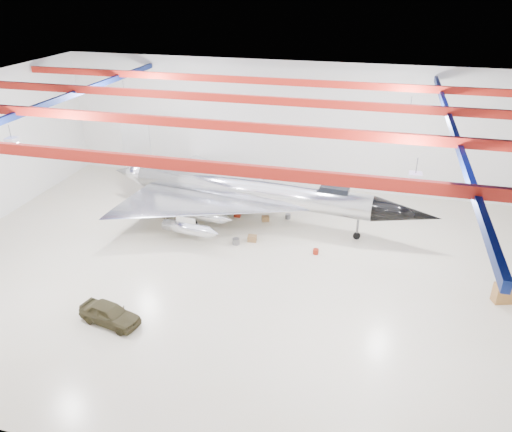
# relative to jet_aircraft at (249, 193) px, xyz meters

# --- Properties ---
(floor) EXTENTS (40.00, 40.00, 0.00)m
(floor) POSITION_rel_jet_aircraft_xyz_m (0.88, -6.84, -2.33)
(floor) COLOR beige
(floor) RESTS_ON ground
(wall_back) EXTENTS (40.00, 0.00, 40.00)m
(wall_back) POSITION_rel_jet_aircraft_xyz_m (0.88, 8.16, 3.17)
(wall_back) COLOR silver
(wall_back) RESTS_ON floor
(ceiling) EXTENTS (40.00, 40.00, 0.00)m
(ceiling) POSITION_rel_jet_aircraft_xyz_m (0.88, -6.84, 8.67)
(ceiling) COLOR #0A0F38
(ceiling) RESTS_ON wall_back
(ceiling_structure) EXTENTS (39.50, 29.50, 1.08)m
(ceiling_structure) POSITION_rel_jet_aircraft_xyz_m (0.88, -6.84, 8.00)
(ceiling_structure) COLOR maroon
(ceiling_structure) RESTS_ON ceiling
(jet_aircraft) EXTENTS (26.02, 16.36, 7.10)m
(jet_aircraft) POSITION_rel_jet_aircraft_xyz_m (0.00, 0.00, 0.00)
(jet_aircraft) COLOR silver
(jet_aircraft) RESTS_ON floor
(jeep) EXTENTS (3.81, 2.16, 1.22)m
(jeep) POSITION_rel_jet_aircraft_xyz_m (-4.07, -14.15, -1.72)
(jeep) COLOR #3B341D
(jeep) RESTS_ON floor
(desk) EXTENTS (1.47, 1.04, 1.22)m
(desk) POSITION_rel_jet_aircraft_xyz_m (17.34, -6.55, -1.72)
(desk) COLOR brown
(desk) RESTS_ON floor
(crate_ply) EXTENTS (0.58, 0.51, 0.35)m
(crate_ply) POSITION_rel_jet_aircraft_xyz_m (-6.64, -1.05, -2.15)
(crate_ply) COLOR olive
(crate_ply) RESTS_ON floor
(toolbox_red) EXTENTS (0.50, 0.40, 0.35)m
(toolbox_red) POSITION_rel_jet_aircraft_xyz_m (-1.09, 0.47, -2.15)
(toolbox_red) COLOR maroon
(toolbox_red) RESTS_ON floor
(engine_drum) EXTENTS (0.61, 0.61, 0.45)m
(engine_drum) POSITION_rel_jet_aircraft_xyz_m (0.08, -3.88, -2.10)
(engine_drum) COLOR #59595B
(engine_drum) RESTS_ON floor
(parts_bin) EXTENTS (0.69, 0.63, 0.40)m
(parts_bin) POSITION_rel_jet_aircraft_xyz_m (1.24, 0.30, -2.13)
(parts_bin) COLOR olive
(parts_bin) RESTS_ON floor
(crate_small) EXTENTS (0.41, 0.38, 0.24)m
(crate_small) POSITION_rel_jet_aircraft_xyz_m (-6.28, -0.78, -2.21)
(crate_small) COLOR #59595B
(crate_small) RESTS_ON floor
(tool_chest) EXTENTS (0.41, 0.41, 0.36)m
(tool_chest) POSITION_rel_jet_aircraft_xyz_m (5.79, -3.78, -2.15)
(tool_chest) COLOR maroon
(tool_chest) RESTS_ON floor
(oil_barrel) EXTENTS (0.67, 0.56, 0.44)m
(oil_barrel) POSITION_rel_jet_aircraft_xyz_m (1.08, -3.14, -2.11)
(oil_barrel) COLOR olive
(oil_barrel) RESTS_ON floor
(spares_box) EXTENTS (0.52, 0.52, 0.38)m
(spares_box) POSITION_rel_jet_aircraft_xyz_m (2.85, 1.14, -2.14)
(spares_box) COLOR #59595B
(spares_box) RESTS_ON floor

